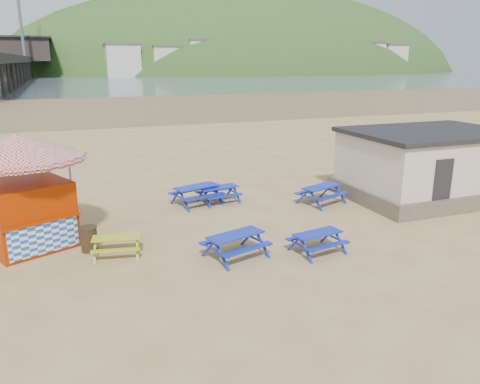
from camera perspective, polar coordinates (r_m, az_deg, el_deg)
name	(u,v)px	position (r m, az deg, el deg)	size (l,w,h in m)	color
ground	(221,231)	(17.76, -2.27, -4.75)	(400.00, 400.00, 0.00)	tan
wet_sand	(100,105)	(71.26, -16.75, 10.09)	(400.00, 400.00, 0.00)	olive
sea	(73,78)	(185.97, -19.68, 12.94)	(400.00, 400.00, 0.00)	#435460
picnic_table_blue_a	(197,195)	(20.94, -5.29, -0.38)	(2.39, 2.12, 0.84)	#201095
picnic_table_blue_b	(219,194)	(21.19, -2.60, -0.30)	(1.93, 1.64, 0.73)	#201095
picnic_table_blue_c	(322,195)	(21.29, 9.91, -0.33)	(2.35, 2.13, 0.81)	#201095
picnic_table_blue_d	(236,245)	(15.34, -0.53, -6.54)	(2.26, 2.01, 0.79)	#201095
picnic_table_blue_e	(317,242)	(15.92, 9.40, -6.08)	(1.88, 1.61, 0.70)	#201095
picnic_table_blue_f	(400,205)	(20.75, 18.97, -1.56)	(1.75, 1.45, 0.69)	#201095
picnic_table_yellow	(117,246)	(16.02, -14.78, -6.37)	(1.74, 1.50, 0.65)	#A6B21E
ice_cream_kiosk	(22,177)	(17.22, -25.03, 1.64)	(5.76, 5.76, 3.90)	#982400
litter_bin	(89,239)	(16.57, -17.93, -5.45)	(0.59, 0.59, 0.86)	#362815
amenity_block	(428,164)	(23.48, 21.94, 3.18)	(7.40, 5.40, 3.15)	#665B4C
pier	(19,63)	(194.44, -25.35, 14.06)	(24.00, 220.00, 39.29)	black
headland_town	(244,91)	(263.80, 0.43, 12.23)	(264.00, 144.00, 108.00)	#2D4C1E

